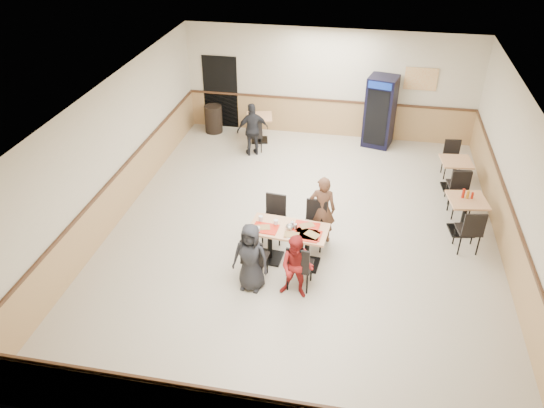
% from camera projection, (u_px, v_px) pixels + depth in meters
% --- Properties ---
extents(ground, '(10.00, 10.00, 0.00)m').
position_uv_depth(ground, '(302.00, 233.00, 11.15)').
color(ground, beige).
rests_on(ground, ground).
extents(room_shell, '(10.00, 10.00, 10.00)m').
position_uv_depth(room_shell, '(391.00, 160.00, 12.67)').
color(room_shell, silver).
rests_on(room_shell, ground).
extents(main_table, '(1.52, 0.85, 0.79)m').
position_uv_depth(main_table, '(288.00, 240.00, 10.05)').
color(main_table, black).
rests_on(main_table, ground).
extents(main_chairs, '(1.43, 1.82, 0.99)m').
position_uv_depth(main_chairs, '(286.00, 240.00, 10.08)').
color(main_chairs, black).
rests_on(main_chairs, ground).
extents(diner_woman_left, '(0.70, 0.49, 1.34)m').
position_uv_depth(diner_woman_left, '(251.00, 257.00, 9.35)').
color(diner_woman_left, black).
rests_on(diner_woman_left, ground).
extents(diner_woman_right, '(0.66, 0.54, 1.26)m').
position_uv_depth(diner_woman_right, '(297.00, 267.00, 9.19)').
color(diner_woman_right, maroon).
rests_on(diner_woman_right, ground).
extents(diner_man_opposite, '(0.54, 0.37, 1.46)m').
position_uv_depth(diner_man_opposite, '(322.00, 209.00, 10.56)').
color(diner_man_opposite, brown).
rests_on(diner_man_opposite, ground).
extents(lone_diner, '(0.91, 0.68, 1.43)m').
position_uv_depth(lone_diner, '(253.00, 130.00, 13.84)').
color(lone_diner, black).
rests_on(lone_diner, ground).
extents(tabletop_clutter, '(1.31, 0.67, 0.12)m').
position_uv_depth(tabletop_clutter, '(292.00, 230.00, 9.84)').
color(tabletop_clutter, red).
rests_on(tabletop_clutter, main_table).
extents(side_table_near, '(0.85, 0.85, 0.80)m').
position_uv_depth(side_table_near, '(465.00, 210.00, 10.91)').
color(side_table_near, black).
rests_on(side_table_near, ground).
extents(side_table_near_chair_south, '(0.54, 0.54, 1.01)m').
position_uv_depth(side_table_near_chair_south, '(469.00, 229.00, 10.39)').
color(side_table_near_chair_south, black).
rests_on(side_table_near_chair_south, ground).
extents(side_table_near_chair_north, '(0.54, 0.54, 1.01)m').
position_uv_depth(side_table_near_chair_north, '(462.00, 196.00, 11.45)').
color(side_table_near_chair_north, black).
rests_on(side_table_near_chair_north, ground).
extents(side_table_far, '(0.76, 0.76, 0.74)m').
position_uv_depth(side_table_far, '(455.00, 170.00, 12.44)').
color(side_table_far, black).
rests_on(side_table_far, ground).
extents(side_table_far_chair_south, '(0.48, 0.48, 0.93)m').
position_uv_depth(side_table_far_chair_south, '(457.00, 183.00, 11.97)').
color(side_table_far_chair_south, black).
rests_on(side_table_far_chair_south, ground).
extents(side_table_far_chair_north, '(0.48, 0.48, 0.93)m').
position_uv_depth(side_table_far_chair_north, '(452.00, 159.00, 12.95)').
color(side_table_far_chair_north, black).
rests_on(side_table_far_chair_north, ground).
extents(condiment_caddy, '(0.23, 0.06, 0.20)m').
position_uv_depth(condiment_caddy, '(467.00, 194.00, 10.76)').
color(condiment_caddy, '#A61B0B').
rests_on(condiment_caddy, side_table_near).
extents(back_table, '(0.83, 0.83, 0.74)m').
position_uv_depth(back_table, '(259.00, 124.00, 14.65)').
color(back_table, black).
rests_on(back_table, ground).
extents(back_table_chair_lone, '(0.52, 0.52, 0.94)m').
position_uv_depth(back_table_chair_lone, '(255.00, 134.00, 14.17)').
color(back_table_chair_lone, black).
rests_on(back_table_chair_lone, ground).
extents(pepsi_cooler, '(0.87, 0.88, 1.92)m').
position_uv_depth(pepsi_cooler, '(380.00, 112.00, 14.22)').
color(pepsi_cooler, black).
rests_on(pepsi_cooler, ground).
extents(trash_bin, '(0.50, 0.50, 0.79)m').
position_uv_depth(trash_bin, '(213.00, 119.00, 15.22)').
color(trash_bin, black).
rests_on(trash_bin, ground).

